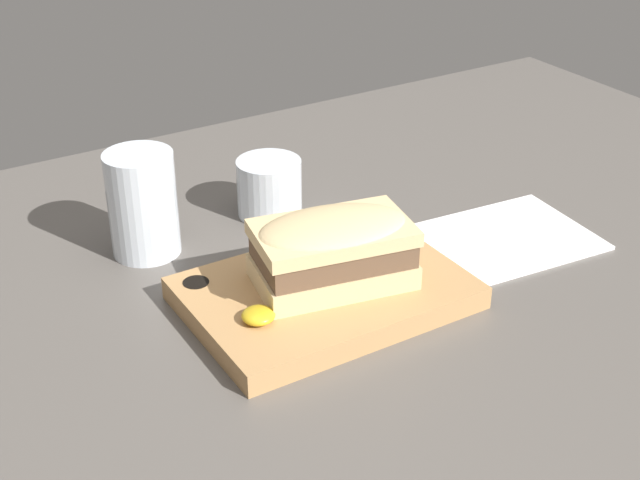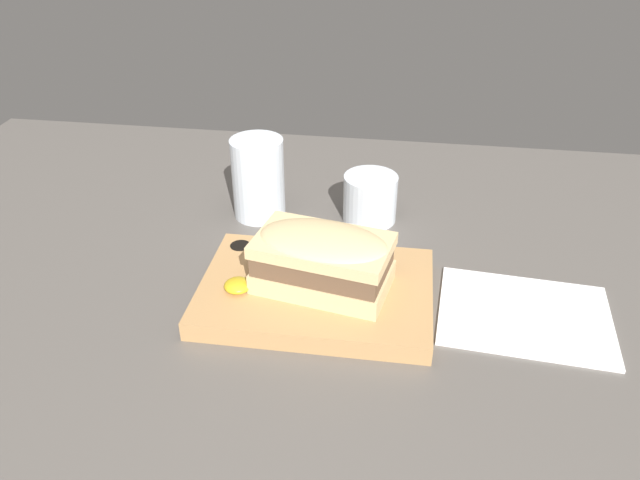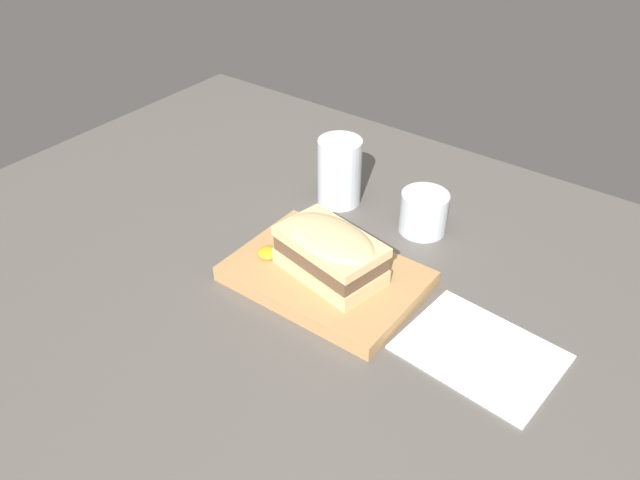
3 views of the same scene
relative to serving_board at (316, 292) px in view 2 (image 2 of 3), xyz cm
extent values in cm
cube|color=#56514C|center=(2.55, -2.61, -2.23)|extent=(148.20, 107.54, 2.00)
cube|color=tan|center=(0.08, -0.05, 0.00)|extent=(28.04, 19.49, 2.45)
cylinder|color=black|center=(-11.22, 6.97, 0.67)|extent=(2.73, 2.73, 1.23)
cube|color=#DBBC84|center=(0.90, -0.20, 2.46)|extent=(17.19, 12.04, 2.48)
cube|color=brown|center=(0.90, -0.20, 4.94)|extent=(16.50, 11.56, 2.48)
cube|color=#DBBC84|center=(0.90, -0.20, 6.93)|extent=(17.19, 12.04, 1.49)
ellipsoid|color=#DBBC84|center=(0.90, -0.20, 7.55)|extent=(16.84, 11.80, 2.23)
ellipsoid|color=gold|center=(-9.01, -2.64, 1.87)|extent=(3.27, 3.27, 1.31)
cylinder|color=silver|center=(-11.58, 19.82, 4.84)|extent=(7.75, 7.75, 12.13)
cylinder|color=silver|center=(-11.58, 19.82, 1.70)|extent=(6.82, 6.82, 5.46)
cylinder|color=silver|center=(4.96, 20.80, 2.29)|extent=(7.93, 7.93, 7.05)
cylinder|color=#5B141E|center=(4.96, 20.80, 1.86)|extent=(7.14, 7.14, 5.78)
cube|color=white|center=(25.12, 0.46, -1.03)|extent=(21.17, 16.81, 0.40)
camera|label=1|loc=(-40.92, -66.08, 49.55)|focal=50.00mm
camera|label=2|loc=(9.45, -60.51, 46.01)|focal=35.00mm
camera|label=3|loc=(42.55, -58.64, 60.13)|focal=35.00mm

